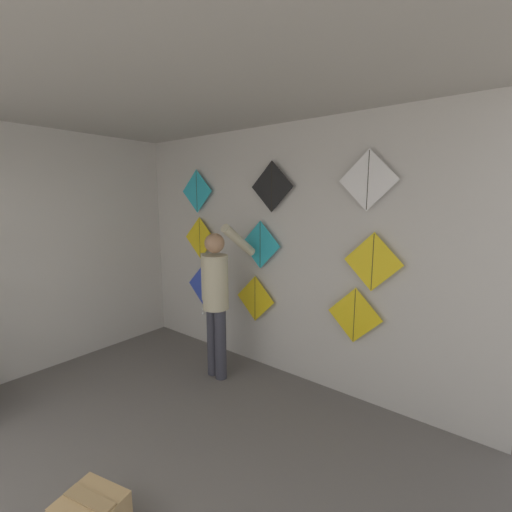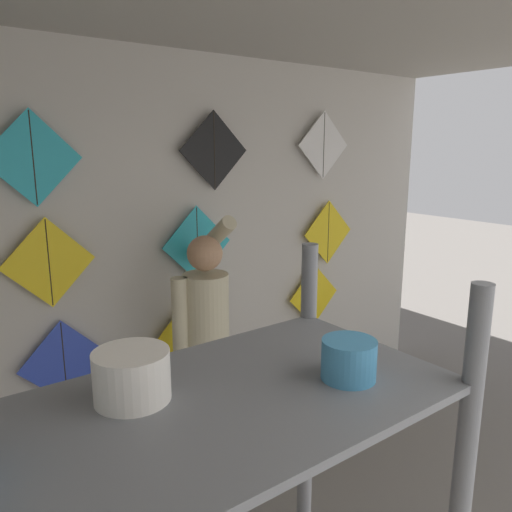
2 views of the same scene
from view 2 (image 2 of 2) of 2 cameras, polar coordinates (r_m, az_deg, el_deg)
The scene contains 11 objects.
back_panel at distance 3.70m, azimuth -6.70°, elevation 0.37°, with size 4.84×0.06×2.80m, color beige.
shopkeeper at distance 3.20m, azimuth -5.77°, elevation -9.29°, with size 0.44×0.59×1.75m.
kite_0 at distance 3.43m, azimuth -21.06°, elevation -11.63°, with size 0.55×0.04×0.69m.
kite_1 at distance 3.73m, azimuth -7.49°, elevation -8.72°, with size 0.55×0.01×0.55m.
kite_2 at distance 4.40m, azimuth 6.65°, elevation -4.51°, with size 0.55×0.01×0.55m.
kite_3 at distance 3.21m, azimuth -22.59°, elevation -0.73°, with size 0.55×0.01×0.55m.
kite_4 at distance 3.58m, azimuth -6.73°, elevation 1.36°, with size 0.55×0.01×0.55m.
kite_5 at distance 4.38m, azimuth 8.24°, elevation 2.69°, with size 0.55×0.01×0.55m.
kite_6 at distance 3.13m, azimuth -24.15°, elevation 10.16°, with size 0.55×0.01×0.55m.
kite_7 at distance 3.60m, azimuth -4.81°, elevation 11.91°, with size 0.55×0.01×0.55m.
kite_8 at distance 4.26m, azimuth 7.73°, elevation 12.43°, with size 0.55×0.01×0.55m.
Camera 2 is at (-1.80, 0.93, 2.18)m, focal length 35.00 mm.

